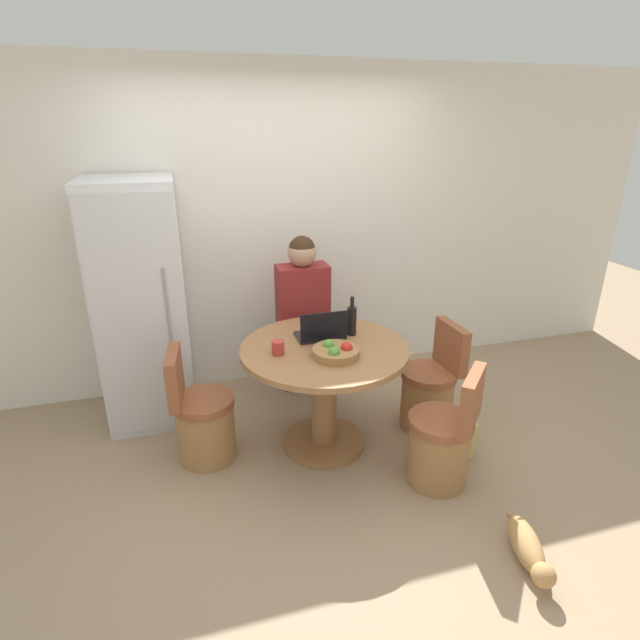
% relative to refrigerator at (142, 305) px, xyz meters
% --- Properties ---
extents(ground_plane, '(12.00, 12.00, 0.00)m').
position_rel_refrigerator_xyz_m(ground_plane, '(1.10, -1.13, -0.90)').
color(ground_plane, '#9E8466').
extents(wall_back, '(7.00, 0.06, 2.60)m').
position_rel_refrigerator_xyz_m(wall_back, '(1.10, 0.39, 0.40)').
color(wall_back, silver).
rests_on(wall_back, ground_plane).
extents(refrigerator, '(0.62, 0.70, 1.80)m').
position_rel_refrigerator_xyz_m(refrigerator, '(0.00, 0.00, 0.00)').
color(refrigerator, silver).
rests_on(refrigerator, ground_plane).
extents(dining_table, '(1.11, 1.11, 0.77)m').
position_rel_refrigerator_xyz_m(dining_table, '(1.15, -0.80, -0.37)').
color(dining_table, olive).
rests_on(dining_table, ground_plane).
extents(chair_right_side, '(0.40, 0.40, 0.80)m').
position_rel_refrigerator_xyz_m(chair_right_side, '(1.98, -0.77, -0.62)').
color(chair_right_side, '#9E7042').
rests_on(chair_right_side, ground_plane).
extents(chair_left_side, '(0.42, 0.40, 0.80)m').
position_rel_refrigerator_xyz_m(chair_left_side, '(0.33, -0.70, -0.62)').
color(chair_left_side, '#9E7042').
rests_on(chair_left_side, ground_plane).
extents(chair_near_right_corner, '(0.47, 0.47, 0.80)m').
position_rel_refrigerator_xyz_m(chair_near_right_corner, '(1.75, -1.37, -0.62)').
color(chair_near_right_corner, '#9E7042').
rests_on(chair_near_right_corner, ground_plane).
extents(person_seated, '(0.40, 0.37, 1.35)m').
position_rel_refrigerator_xyz_m(person_seated, '(1.20, -0.02, -0.15)').
color(person_seated, '#2D2D38').
rests_on(person_seated, ground_plane).
extents(laptop, '(0.32, 0.21, 0.21)m').
position_rel_refrigerator_xyz_m(laptop, '(1.17, -0.67, -0.08)').
color(laptop, '#232328').
rests_on(laptop, dining_table).
extents(fruit_bowl, '(0.30, 0.30, 0.10)m').
position_rel_refrigerator_xyz_m(fruit_bowl, '(1.18, -0.96, -0.10)').
color(fruit_bowl, olive).
rests_on(fruit_bowl, dining_table).
extents(coffee_cup, '(0.08, 0.08, 0.09)m').
position_rel_refrigerator_xyz_m(coffee_cup, '(0.84, -0.82, -0.09)').
color(coffee_cup, '#B2332D').
rests_on(coffee_cup, dining_table).
extents(bottle, '(0.07, 0.07, 0.28)m').
position_rel_refrigerator_xyz_m(bottle, '(1.39, -0.66, -0.02)').
color(bottle, black).
rests_on(bottle, dining_table).
extents(cat, '(0.24, 0.51, 0.17)m').
position_rel_refrigerator_xyz_m(cat, '(1.88, -2.07, -0.81)').
color(cat, tan).
rests_on(cat, ground_plane).
extents(handbag, '(0.30, 0.14, 0.26)m').
position_rel_refrigerator_xyz_m(handbag, '(1.95, -1.16, -0.77)').
color(handbag, tan).
rests_on(handbag, ground_plane).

